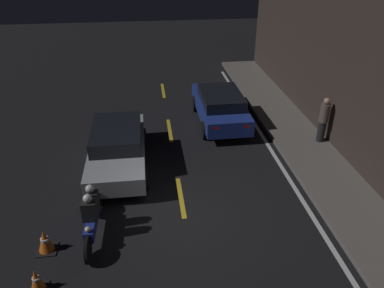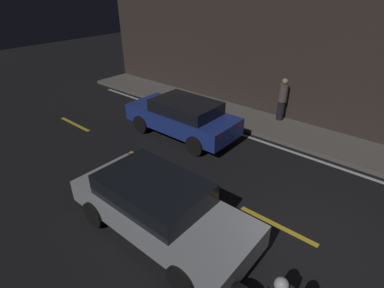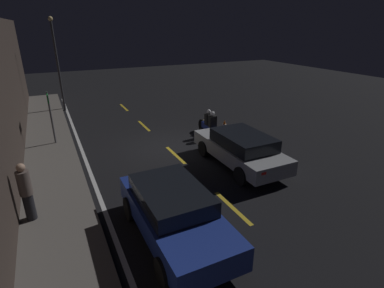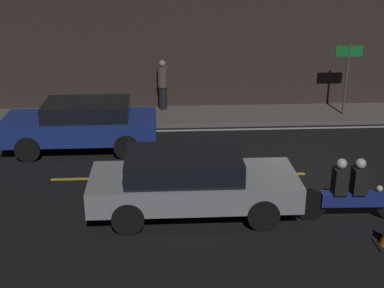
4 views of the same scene
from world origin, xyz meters
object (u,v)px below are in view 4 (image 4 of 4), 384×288
pedestrian (163,84)px  shop_sign (348,65)px  motorcycle (350,191)px  hatchback_silver (191,181)px  sedan_blue (82,123)px

pedestrian → shop_sign: 6.24m
motorcycle → pedestrian: (-3.92, 7.99, 0.37)m
pedestrian → shop_sign: (6.11, -0.95, 0.81)m
shop_sign → motorcycle: bearing=-107.3°
motorcycle → hatchback_silver: bearing=173.3°
motorcycle → pedestrian: pedestrian is taller
sedan_blue → pedestrian: pedestrian is taller
pedestrian → shop_sign: shop_sign is taller
sedan_blue → motorcycle: sedan_blue is taller
sedan_blue → pedestrian: bearing=-124.6°
sedan_blue → pedestrian: (2.32, 3.41, 0.25)m
motorcycle → shop_sign: 7.47m
motorcycle → shop_sign: bearing=74.7°
sedan_blue → motorcycle: size_ratio=1.78×
hatchback_silver → shop_sign: shop_sign is taller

